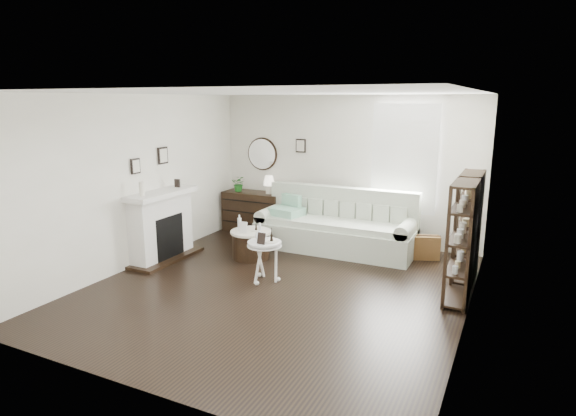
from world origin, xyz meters
The scene contains 18 objects.
room centered at (0.73, 2.70, 1.60)m, with size 5.50×5.50×5.50m.
fireplace centered at (-2.32, 0.30, 0.54)m, with size 0.50×1.40×1.84m.
shelf_unit_far centered at (2.33, 1.55, 0.80)m, with size 0.30×0.80×1.60m.
shelf_unit_near centered at (2.33, 0.65, 0.80)m, with size 0.30×0.80×1.60m.
sofa centered at (0.09, 2.09, 0.36)m, with size 2.78×0.96×1.08m.
quilt centered at (-0.82, 1.95, 0.63)m, with size 0.55×0.45×0.14m, color #279163.
suitcase centered at (1.56, 2.19, 0.20)m, with size 0.60×0.20×0.40m, color brown.
dresser centered at (-1.82, 2.47, 0.41)m, with size 1.22×0.52×0.81m.
table_lamp centered at (-1.46, 2.47, 0.99)m, with size 0.22×0.22×0.35m, color white, non-canonical shape.
potted_plant centered at (-2.12, 2.42, 0.97)m, with size 0.28×0.24×0.31m, color #1B5E1B.
drum_table centered at (-1.02, 0.99, 0.24)m, with size 0.68×0.68×0.47m.
pedestal_table centered at (-0.30, 0.14, 0.56)m, with size 0.50×0.50×0.61m.
eiffel_drum centered at (-0.95, 1.03, 0.56)m, with size 0.10×0.10×0.17m, color black, non-canonical shape.
bottle_drum centered at (-1.19, 0.91, 0.61)m, with size 0.06×0.06×0.27m, color silver.
card_frame_drum centered at (-1.07, 0.81, 0.57)m, with size 0.14×0.01×0.19m, color silver.
eiffel_ped centered at (-0.20, 0.18, 0.70)m, with size 0.11×0.11×0.19m, color black, non-canonical shape.
flask_ped centered at (-0.39, 0.17, 0.74)m, with size 0.14×0.14×0.26m, color silver, non-canonical shape.
card_frame_ped centered at (-0.28, 0.01, 0.69)m, with size 0.12×0.01×0.17m, color black.
Camera 1 is at (2.92, -5.71, 2.61)m, focal length 30.00 mm.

